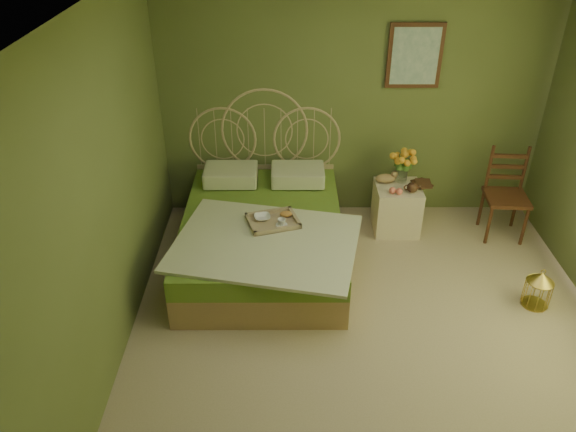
{
  "coord_description": "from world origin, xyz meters",
  "views": [
    {
      "loc": [
        -0.69,
        -3.29,
        3.31
      ],
      "look_at": [
        -0.68,
        1.0,
        0.66
      ],
      "focal_mm": 35.0,
      "sensor_mm": 36.0,
      "label": 1
    }
  ],
  "objects_px": {
    "chair": "(506,188)",
    "birdcage": "(538,289)",
    "nightstand": "(398,200)",
    "bed": "(263,231)"
  },
  "relations": [
    {
      "from": "chair",
      "to": "birdcage",
      "type": "height_order",
      "value": "chair"
    },
    {
      "from": "nightstand",
      "to": "birdcage",
      "type": "height_order",
      "value": "nightstand"
    },
    {
      "from": "bed",
      "to": "nightstand",
      "type": "distance_m",
      "value": 1.5
    },
    {
      "from": "chair",
      "to": "birdcage",
      "type": "distance_m",
      "value": 1.27
    },
    {
      "from": "bed",
      "to": "nightstand",
      "type": "height_order",
      "value": "bed"
    },
    {
      "from": "nightstand",
      "to": "chair",
      "type": "bearing_deg",
      "value": -2.76
    },
    {
      "from": "nightstand",
      "to": "birdcage",
      "type": "distance_m",
      "value": 1.65
    },
    {
      "from": "chair",
      "to": "birdcage",
      "type": "relative_size",
      "value": 2.71
    },
    {
      "from": "nightstand",
      "to": "chair",
      "type": "relative_size",
      "value": 1.0
    },
    {
      "from": "bed",
      "to": "chair",
      "type": "relative_size",
      "value": 2.41
    }
  ]
}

